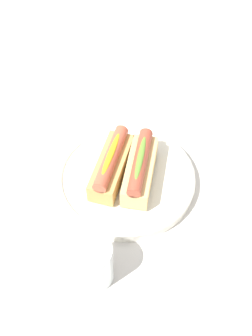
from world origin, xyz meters
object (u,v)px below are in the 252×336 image
(water_glass, at_px, (93,264))
(hotdog_back, at_px, (140,168))
(hotdog_front, at_px, (112,163))
(serving_bowl, at_px, (126,178))

(water_glass, bearing_deg, hotdog_back, 173.74)
(hotdog_front, bearing_deg, water_glass, 9.00)
(serving_bowl, height_order, hotdog_back, hotdog_back)
(hotdog_back, xyz_separation_m, water_glass, (0.21, -0.02, -0.01))
(serving_bowl, distance_m, hotdog_front, 0.05)
(hotdog_front, distance_m, water_glass, 0.21)
(serving_bowl, bearing_deg, water_glass, 1.36)
(water_glass, bearing_deg, serving_bowl, -178.64)
(hotdog_front, height_order, water_glass, hotdog_front)
(serving_bowl, bearing_deg, hotdog_back, 91.92)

